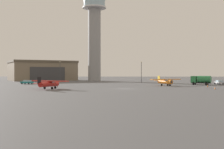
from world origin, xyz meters
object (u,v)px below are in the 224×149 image
object	(u,v)px
car_silver	(219,82)
traffic_cone_mid_apron	(207,86)
control_tower	(94,32)
light_post_east	(141,70)
traffic_cone_near_right	(215,88)
traffic_cone_near_left	(54,85)
airplane_orange	(165,81)
light_post_west	(60,70)
airplane_red	(49,83)
truck_fuel_tanker_green	(201,80)
car_teal	(27,82)

from	to	relation	value
car_silver	traffic_cone_mid_apron	distance (m)	20.09
control_tower	car_silver	size ratio (longest dim) A/B	9.47
light_post_east	traffic_cone_near_right	size ratio (longest dim) A/B	11.89
control_tower	traffic_cone_near_left	xyz separation A→B (m)	(-6.72, -49.42, -22.34)
airplane_orange	light_post_east	xyz separation A→B (m)	(-5.37, 26.87, 3.55)
traffic_cone_near_right	light_post_west	bearing A→B (deg)	132.79
light_post_west	control_tower	bearing A→B (deg)	39.82
airplane_red	traffic_cone_mid_apron	xyz separation A→B (m)	(40.33, 12.12, -1.03)
light_post_east	airplane_orange	bearing A→B (deg)	-78.70
truck_fuel_tanker_green	car_silver	distance (m)	9.32
airplane_orange	light_post_west	size ratio (longest dim) A/B	1.09
airplane_orange	airplane_red	xyz separation A→B (m)	(-29.76, -18.42, 0.02)
car_teal	car_silver	world-z (taller)	same
airplane_orange	car_teal	bearing A→B (deg)	-129.96
airplane_orange	traffic_cone_mid_apron	size ratio (longest dim) A/B	13.02
control_tower	airplane_orange	xyz separation A→B (m)	(25.90, -47.29, -21.30)
airplane_orange	traffic_cone_near_right	size ratio (longest dim) A/B	13.71
control_tower	light_post_east	distance (m)	33.97
control_tower	car_silver	xyz separation A→B (m)	(45.46, -35.63, -21.92)
airplane_red	light_post_west	xyz separation A→B (m)	(-9.68, 54.42, 3.79)
truck_fuel_tanker_green	control_tower	bearing A→B (deg)	-16.32
car_teal	light_post_east	distance (m)	43.02
airplane_red	truck_fuel_tanker_green	xyz separation A→B (m)	(41.91, 24.51, 0.26)
control_tower	light_post_east	bearing A→B (deg)	-44.84
light_post_west	traffic_cone_mid_apron	xyz separation A→B (m)	(50.00, -42.30, -4.82)
truck_fuel_tanker_green	light_post_west	size ratio (longest dim) A/B	0.72
traffic_cone_near_left	traffic_cone_mid_apron	bearing A→B (deg)	-5.52
control_tower	traffic_cone_near_left	world-z (taller)	control_tower
car_teal	traffic_cone_near_left	bearing A→B (deg)	151.67
control_tower	light_post_west	distance (m)	24.83
truck_fuel_tanker_green	traffic_cone_mid_apron	xyz separation A→B (m)	(-1.58, -12.39, -1.29)
airplane_orange	traffic_cone_near_left	distance (m)	32.70
light_post_west	traffic_cone_near_left	world-z (taller)	light_post_west
airplane_red	light_post_west	distance (m)	55.41
car_teal	traffic_cone_near_left	xyz separation A→B (m)	(12.21, -12.36, -0.41)
car_silver	light_post_east	bearing A→B (deg)	55.83
light_post_east	light_post_west	bearing A→B (deg)	164.99
airplane_orange	traffic_cone_near_right	bearing A→B (deg)	2.11
airplane_red	traffic_cone_mid_apron	distance (m)	42.12
light_post_west	car_silver	bearing A→B (deg)	-22.42
traffic_cone_near_left	truck_fuel_tanker_green	bearing A→B (deg)	10.40
light_post_west	traffic_cone_near_right	world-z (taller)	light_post_west
light_post_east	traffic_cone_near_left	xyz separation A→B (m)	(-27.25, -29.00, -4.58)
traffic_cone_near_left	light_post_west	bearing A→B (deg)	100.14
traffic_cone_mid_apron	traffic_cone_near_left	bearing A→B (deg)	174.48
airplane_red	car_teal	distance (m)	32.38
control_tower	light_post_east	xyz separation A→B (m)	(20.53, -20.42, -17.75)
control_tower	car_teal	distance (m)	47.03
traffic_cone_near_left	car_silver	bearing A→B (deg)	14.80
airplane_orange	airplane_red	bearing A→B (deg)	-85.33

